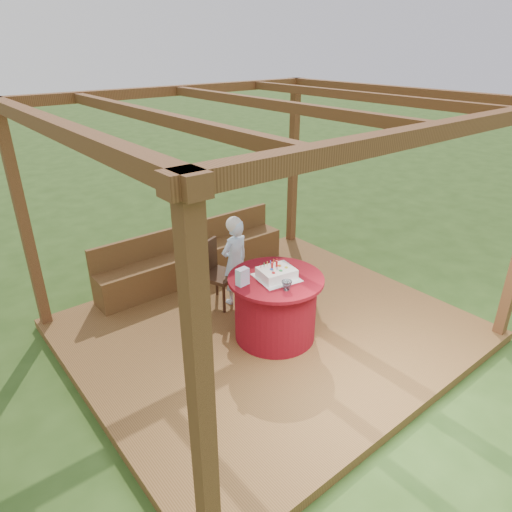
{
  "coord_description": "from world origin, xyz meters",
  "views": [
    {
      "loc": [
        -3.14,
        -3.63,
        3.35
      ],
      "look_at": [
        0.0,
        0.25,
        1.0
      ],
      "focal_mm": 32.0,
      "sensor_mm": 36.0,
      "label": 1
    }
  ],
  "objects_px": {
    "chair": "(215,270)",
    "elderly_woman": "(235,260)",
    "birthday_cake": "(277,273)",
    "gift_bag": "(242,277)",
    "table": "(275,307)",
    "drinking_glass": "(287,285)",
    "bench": "(194,261)"
  },
  "relations": [
    {
      "from": "bench",
      "to": "table",
      "type": "distance_m",
      "value": 1.92
    },
    {
      "from": "chair",
      "to": "gift_bag",
      "type": "distance_m",
      "value": 1.12
    },
    {
      "from": "bench",
      "to": "elderly_woman",
      "type": "distance_m",
      "value": 1.03
    },
    {
      "from": "bench",
      "to": "gift_bag",
      "type": "xyz_separation_m",
      "value": [
        -0.47,
        -1.81,
        0.63
      ]
    },
    {
      "from": "birthday_cake",
      "to": "chair",
      "type": "bearing_deg",
      "value": 95.13
    },
    {
      "from": "elderly_woman",
      "to": "birthday_cake",
      "type": "relative_size",
      "value": 2.39
    },
    {
      "from": "birthday_cake",
      "to": "gift_bag",
      "type": "relative_size",
      "value": 2.64
    },
    {
      "from": "table",
      "to": "gift_bag",
      "type": "distance_m",
      "value": 0.64
    },
    {
      "from": "bench",
      "to": "table",
      "type": "xyz_separation_m",
      "value": [
        -0.07,
        -1.92,
        0.14
      ]
    },
    {
      "from": "bench",
      "to": "gift_bag",
      "type": "bearing_deg",
      "value": -104.58
    },
    {
      "from": "chair",
      "to": "table",
      "type": "bearing_deg",
      "value": -84.66
    },
    {
      "from": "bench",
      "to": "chair",
      "type": "height_order",
      "value": "chair"
    },
    {
      "from": "chair",
      "to": "elderly_woman",
      "type": "distance_m",
      "value": 0.3
    },
    {
      "from": "gift_bag",
      "to": "drinking_glass",
      "type": "distance_m",
      "value": 0.5
    },
    {
      "from": "bench",
      "to": "drinking_glass",
      "type": "relative_size",
      "value": 26.13
    },
    {
      "from": "chair",
      "to": "elderly_woman",
      "type": "bearing_deg",
      "value": -33.29
    },
    {
      "from": "chair",
      "to": "gift_bag",
      "type": "bearing_deg",
      "value": -106.51
    },
    {
      "from": "drinking_glass",
      "to": "table",
      "type": "bearing_deg",
      "value": 70.68
    },
    {
      "from": "elderly_woman",
      "to": "gift_bag",
      "type": "xyz_separation_m",
      "value": [
        -0.52,
        -0.85,
        0.27
      ]
    },
    {
      "from": "gift_bag",
      "to": "table",
      "type": "bearing_deg",
      "value": -20.05
    },
    {
      "from": "table",
      "to": "chair",
      "type": "distance_m",
      "value": 1.11
    },
    {
      "from": "birthday_cake",
      "to": "gift_bag",
      "type": "bearing_deg",
      "value": 163.35
    },
    {
      "from": "elderly_woman",
      "to": "gift_bag",
      "type": "bearing_deg",
      "value": -121.46
    },
    {
      "from": "table",
      "to": "elderly_woman",
      "type": "distance_m",
      "value": 0.99
    },
    {
      "from": "table",
      "to": "chair",
      "type": "height_order",
      "value": "chair"
    },
    {
      "from": "table",
      "to": "birthday_cake",
      "type": "relative_size",
      "value": 2.15
    },
    {
      "from": "birthday_cake",
      "to": "gift_bag",
      "type": "distance_m",
      "value": 0.42
    },
    {
      "from": "gift_bag",
      "to": "bench",
      "type": "bearing_deg",
      "value": 70.14
    },
    {
      "from": "birthday_cake",
      "to": "drinking_glass",
      "type": "relative_size",
      "value": 4.48
    },
    {
      "from": "drinking_glass",
      "to": "gift_bag",
      "type": "bearing_deg",
      "value": 127.05
    },
    {
      "from": "bench",
      "to": "gift_bag",
      "type": "distance_m",
      "value": 1.98
    },
    {
      "from": "chair",
      "to": "elderly_woman",
      "type": "relative_size",
      "value": 0.71
    }
  ]
}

